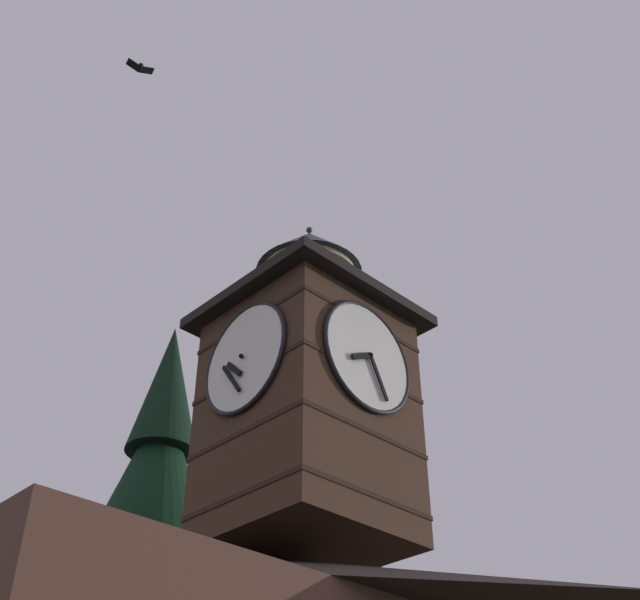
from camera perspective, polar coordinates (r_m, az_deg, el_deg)
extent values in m
cube|color=#422B1E|center=(17.68, -0.86, -8.78)|extent=(3.45, 3.45, 5.13)
cube|color=black|center=(16.89, -0.92, -14.69)|extent=(3.49, 3.49, 0.10)
cube|color=black|center=(17.39, -0.88, -10.74)|extent=(3.49, 3.49, 0.10)
cube|color=black|center=(17.97, -0.85, -7.03)|extent=(3.49, 3.49, 0.10)
cube|color=black|center=(18.62, -0.81, -3.56)|extent=(3.49, 3.49, 0.10)
cylinder|color=white|center=(17.10, 3.21, -3.88)|extent=(2.41, 0.10, 2.41)
torus|color=black|center=(17.08, 3.27, -3.85)|extent=(2.51, 0.10, 2.51)
cube|color=black|center=(16.80, 2.84, -3.82)|extent=(0.59, 0.04, 0.38)
cube|color=black|center=(16.95, 4.02, -5.30)|extent=(0.51, 0.04, 0.92)
sphere|color=black|center=(17.04, 3.48, -3.74)|extent=(0.10, 0.10, 0.10)
cylinder|color=white|center=(17.17, -5.10, -3.95)|extent=(0.10, 2.41, 2.41)
torus|color=black|center=(17.16, -5.16, -3.92)|extent=(0.10, 2.51, 2.51)
cube|color=black|center=(17.16, -5.86, -4.69)|extent=(0.04, 0.52, 0.50)
cube|color=black|center=(17.12, -6.06, -5.33)|extent=(0.04, 0.65, 0.85)
sphere|color=black|center=(17.12, -5.38, -3.81)|extent=(0.10, 0.10, 0.10)
cube|color=black|center=(19.05, -0.79, -1.55)|extent=(4.15, 4.15, 0.25)
cylinder|color=beige|center=(19.49, -0.77, 0.32)|extent=(2.23, 2.23, 1.28)
cylinder|color=#2D2319|center=(19.25, -0.78, -0.71)|extent=(2.29, 2.29, 0.10)
cylinder|color=#2D2319|center=(19.49, -0.77, 0.32)|extent=(2.29, 2.29, 0.10)
cylinder|color=#2D2319|center=(19.75, -0.76, 1.32)|extent=(2.29, 2.29, 0.10)
cone|color=#2D3847|center=(20.27, -0.75, 3.21)|extent=(2.53, 2.53, 1.25)
sphere|color=#2D3847|center=(20.73, -0.73, 4.78)|extent=(0.16, 0.16, 0.16)
cone|color=black|center=(23.48, -11.68, -17.05)|extent=(4.35, 4.35, 4.56)
cone|color=black|center=(24.47, -10.90, -10.96)|extent=(3.19, 3.19, 4.64)
cone|color=black|center=(25.60, -10.28, -5.85)|extent=(2.04, 2.04, 4.25)
cone|color=#17311F|center=(26.26, 2.38, -18.24)|extent=(3.74, 3.74, 4.39)
cone|color=#193620|center=(27.29, 2.23, -12.30)|extent=(2.77, 2.77, 4.61)
cone|color=#163620|center=(28.37, 2.11, -7.68)|extent=(1.80, 1.80, 3.91)
ellipsoid|color=black|center=(21.33, -12.14, 15.18)|extent=(0.23, 0.31, 0.16)
cube|color=black|center=(21.31, -12.58, 15.33)|extent=(0.36, 0.28, 0.14)
cube|color=black|center=(21.35, -11.70, 15.04)|extent=(0.36, 0.28, 0.14)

